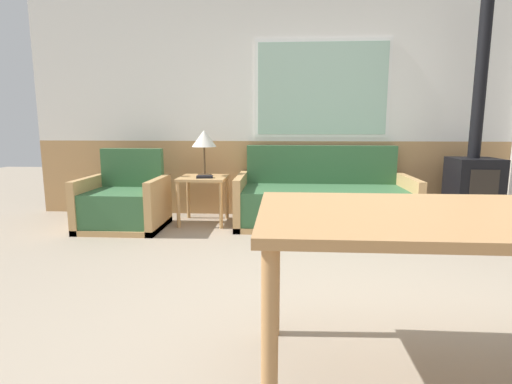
% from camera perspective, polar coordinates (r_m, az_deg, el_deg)
% --- Properties ---
extents(ground_plane, '(16.00, 16.00, 0.00)m').
position_cam_1_polar(ground_plane, '(2.67, 14.07, -15.81)').
color(ground_plane, gray).
extents(wall_back, '(7.20, 0.09, 2.70)m').
position_cam_1_polar(wall_back, '(5.03, 9.39, 12.05)').
color(wall_back, tan).
rests_on(wall_back, ground_plane).
extents(couch, '(1.95, 0.89, 0.89)m').
position_cam_1_polar(couch, '(4.60, 9.53, -1.47)').
color(couch, tan).
rests_on(couch, ground_plane).
extents(armchair, '(0.87, 0.74, 0.86)m').
position_cam_1_polar(armchair, '(4.64, -18.32, -1.71)').
color(armchair, tan).
rests_on(armchair, ground_plane).
extents(side_table, '(0.54, 0.54, 0.54)m').
position_cam_1_polar(side_table, '(4.64, -7.53, 1.08)').
color(side_table, tan).
rests_on(side_table, ground_plane).
extents(table_lamp, '(0.28, 0.28, 0.53)m').
position_cam_1_polar(table_lamp, '(4.68, -7.42, 7.40)').
color(table_lamp, '#4C3823').
rests_on(table_lamp, side_table).
extents(book_stack, '(0.20, 0.15, 0.03)m').
position_cam_1_polar(book_stack, '(4.51, -7.34, 2.17)').
color(book_stack, black).
rests_on(book_stack, side_table).
extents(dining_table, '(1.61, 0.88, 0.78)m').
position_cam_1_polar(dining_table, '(1.85, 26.23, -5.06)').
color(dining_table, '#B27F4C').
rests_on(dining_table, ground_plane).
extents(wood_stove, '(0.49, 0.49, 2.50)m').
position_cam_1_polar(wood_stove, '(5.03, 28.70, 2.52)').
color(wood_stove, black).
rests_on(wood_stove, ground_plane).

